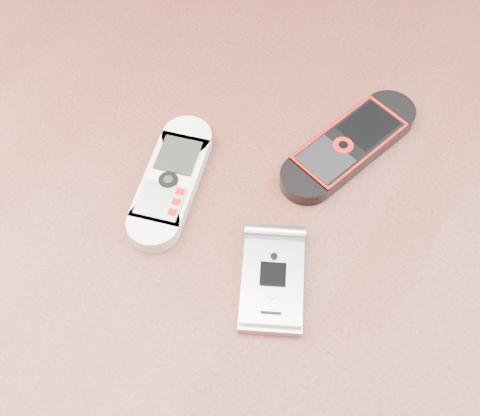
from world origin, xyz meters
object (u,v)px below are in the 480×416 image
(nokia_white, at_px, (171,180))
(motorola_razr, at_px, (272,281))
(nokia_black_red, at_px, (349,145))
(table, at_px, (236,266))

(nokia_white, xyz_separation_m, motorola_razr, (0.13, -0.04, -0.00))
(nokia_black_red, distance_m, motorola_razr, 0.16)
(table, relative_size, motorola_razr, 11.91)
(table, relative_size, nokia_white, 8.30)
(table, distance_m, nokia_black_red, 0.17)
(nokia_white, distance_m, motorola_razr, 0.13)
(table, distance_m, motorola_razr, 0.14)
(table, bearing_deg, nokia_white, -174.27)
(nokia_black_red, bearing_deg, motorola_razr, -70.70)
(nokia_black_red, bearing_deg, table, -99.71)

